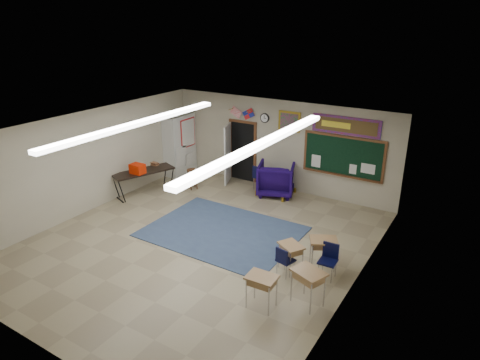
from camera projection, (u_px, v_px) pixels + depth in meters
The scene contains 25 objects.
floor at pixel (199, 242), 11.13m from camera, with size 9.00×9.00×0.00m, color gray.
back_wall at pixel (279, 145), 14.16m from camera, with size 8.00×0.04×3.00m, color #B2A990.
front_wall at pixel (31, 278), 7.02m from camera, with size 8.00×0.04×3.00m, color #B2A990.
left_wall at pixel (88, 162), 12.55m from camera, with size 0.04×9.00×3.00m, color #B2A990.
right_wall at pixel (355, 229), 8.63m from camera, with size 0.04×9.00×3.00m, color #B2A990.
ceiling at pixel (195, 130), 10.05m from camera, with size 8.00×9.00×0.04m, color silver.
area_rug at pixel (222, 231), 11.67m from camera, with size 4.00×3.00×0.02m, color #334761.
fluorescent_strips at pixel (195, 133), 10.07m from camera, with size 3.86×6.00×0.10m, color white, non-canonical shape.
doorway at pixel (238, 152), 14.94m from camera, with size 1.10×0.89×2.16m.
chalkboard at pixel (343, 157), 13.06m from camera, with size 2.55×0.14×1.30m.
bulletin_board at pixel (346, 126), 12.71m from camera, with size 2.10×0.05×0.55m.
framed_art_print at pixel (289, 121), 13.65m from camera, with size 0.75×0.05×0.65m.
wall_clock at pixel (265, 118), 14.09m from camera, with size 0.32×0.05×0.32m.
wall_flags at pixel (242, 111), 14.44m from camera, with size 1.16×0.06×0.70m, color red, non-canonical shape.
storage_cabinet at pixel (180, 145), 15.61m from camera, with size 0.59×1.25×2.20m.
wingback_armchair at pixel (276, 179), 13.94m from camera, with size 1.13×1.17×1.06m, color #120537.
student_chair_reading at pixel (260, 177), 14.37m from camera, with size 0.43×0.43×0.86m, color black, non-canonical shape.
student_chair_desk_a at pixel (286, 261), 9.62m from camera, with size 0.36×0.36×0.73m, color black, non-canonical shape.
student_chair_desk_b at pixel (328, 262), 9.48m from camera, with size 0.41×0.41×0.81m, color black, non-canonical shape.
student_desk_front_left at pixel (291, 256), 9.78m from camera, with size 0.70×0.65×0.67m.
student_desk_front_right at pixel (323, 252), 9.88m from camera, with size 0.77×0.71×0.75m.
student_desk_back_left at pixel (262, 290), 8.54m from camera, with size 0.62×0.47×0.72m.
student_desk_back_right at pixel (308, 286), 8.62m from camera, with size 0.78×0.69×0.78m.
folding_table at pixel (144, 181), 13.96m from camera, with size 1.34×2.08×1.12m.
wooden_stool at pixel (193, 179), 14.44m from camera, with size 0.39×0.39×0.68m.
Camera 1 is at (6.06, -7.76, 5.55)m, focal length 32.00 mm.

